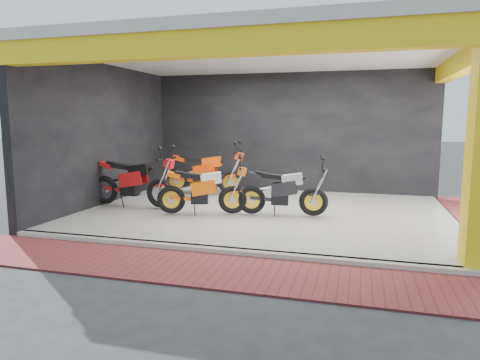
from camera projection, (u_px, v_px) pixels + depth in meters
name	position (u px, v px, depth m)	size (l,w,h in m)	color
ground	(242.00, 238.00, 7.87)	(80.00, 80.00, 0.00)	#2D2D30
showroom_floor	(265.00, 213.00, 9.77)	(8.00, 6.00, 0.10)	silver
showroom_ceiling	(267.00, 53.00, 9.28)	(8.40, 6.40, 0.20)	beige
back_wall	(289.00, 134.00, 12.49)	(8.20, 0.20, 3.50)	black
left_wall	(105.00, 136.00, 10.64)	(0.20, 6.20, 3.50)	black
header_beam_front	(225.00, 43.00, 6.46)	(8.40, 0.30, 0.40)	yellow
header_beam_right	(469.00, 60.00, 8.24)	(0.30, 6.40, 0.40)	yellow
floor_kerb	(225.00, 251.00, 6.89)	(8.00, 0.20, 0.10)	silver
paver_front	(209.00, 269.00, 6.16)	(9.00, 1.40, 0.03)	maroon
moto_hero	(232.00, 186.00, 9.25)	(2.06, 0.76, 1.26)	#FF660A
moto_row_a	(314.00, 188.00, 9.02)	(2.05, 0.76, 1.26)	black
moto_row_b	(160.00, 179.00, 9.86)	(2.31, 0.86, 1.41)	red
moto_row_c	(231.00, 170.00, 11.54)	(2.36, 0.87, 1.44)	#DF3E09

